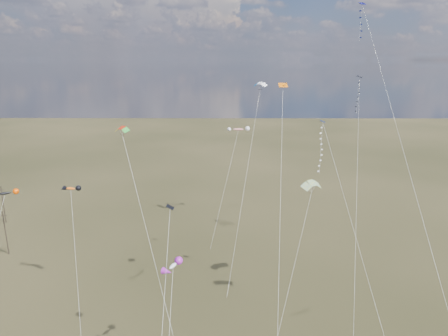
{
  "coord_description": "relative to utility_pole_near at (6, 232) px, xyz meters",
  "views": [
    {
      "loc": [
        0.36,
        -33.53,
        32.96
      ],
      "look_at": [
        0.0,
        18.0,
        19.0
      ],
      "focal_mm": 32.0,
      "sensor_mm": 36.0,
      "label": 1
    }
  ],
  "objects": [
    {
      "name": "utility_pole_far",
      "position": [
        -8.0,
        14.0,
        0.0
      ],
      "size": [
        1.4,
        0.2,
        8.0
      ],
      "color": "black",
      "rests_on": "ground"
    },
    {
      "name": "diamond_black_mid",
      "position": [
        32.66,
        -30.14,
        9.44
      ],
      "size": [
        0.99,
        11.66,
        19.25
      ],
      "color": "black",
      "rests_on": "ground"
    },
    {
      "name": "diamond_orange_center",
      "position": [
        44.17,
        -22.49,
        17.81
      ],
      "size": [
        2.56,
        18.74,
        30.47
      ],
      "color": "#DB6107",
      "rests_on": "ground"
    },
    {
      "name": "diamond_navy_tall",
      "position": [
        54.69,
        -16.22,
        29.66
      ],
      "size": [
        7.11,
        24.3,
        39.47
      ],
      "color": "#0D0D4C",
      "rests_on": "ground"
    },
    {
      "name": "novelty_redwhite_stripe",
      "position": [
        40.67,
        15.38,
        15.46
      ],
      "size": [
        7.36,
        14.04,
        20.14
      ],
      "color": "red",
      "rests_on": "ground"
    },
    {
      "name": "parafoil_striped",
      "position": [
        49.74,
        -12.7,
        13.02
      ],
      "size": [
        7.1,
        11.37,
        17.9
      ],
      "color": "#DBD608",
      "rests_on": "ground"
    },
    {
      "name": "parafoil_blue_white",
      "position": [
        44.3,
        9.06,
        24.74
      ],
      "size": [
        7.36,
        23.72,
        29.59
      ],
      "color": "#126CB5",
      "rests_on": "ground"
    },
    {
      "name": "parafoil_tricolor",
      "position": [
        26.11,
        -17.32,
        20.96
      ],
      "size": [
        9.39,
        13.63,
        25.76
      ],
      "color": "yellow",
      "rests_on": "ground"
    },
    {
      "name": "utility_pole_near",
      "position": [
        0.0,
        0.0,
        0.0
      ],
      "size": [
        1.4,
        0.2,
        8.0
      ],
      "color": "black",
      "rests_on": "ground"
    },
    {
      "name": "novelty_white_purple",
      "position": [
        32.96,
        -27.44,
        8.81
      ],
      "size": [
        1.83,
        12.07,
        13.4
      ],
      "color": "silver",
      "rests_on": "ground"
    },
    {
      "name": "novelty_orange_black",
      "position": [
        17.09,
        -12.03,
        11.88
      ],
      "size": [
        5.51,
        12.34,
        16.52
      ],
      "color": "orange",
      "rests_on": "ground"
    },
    {
      "name": "novelty_black_orange",
      "position": [
        3.51,
        -4.51,
        8.66
      ],
      "size": [
        3.52,
        10.64,
        13.26
      ],
      "color": "black",
      "rests_on": "ground"
    },
    {
      "name": "diamond_black_high",
      "position": [
        58.47,
        -1.89,
        21.89
      ],
      "size": [
        7.0,
        26.67,
        30.65
      ],
      "color": "black",
      "rests_on": "ground"
    },
    {
      "name": "diamond_navy_right",
      "position": [
        50.66,
        -14.47,
        17.13
      ],
      "size": [
        6.25,
        17.15,
        25.7
      ],
      "color": "#0A1946",
      "rests_on": "ground"
    }
  ]
}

